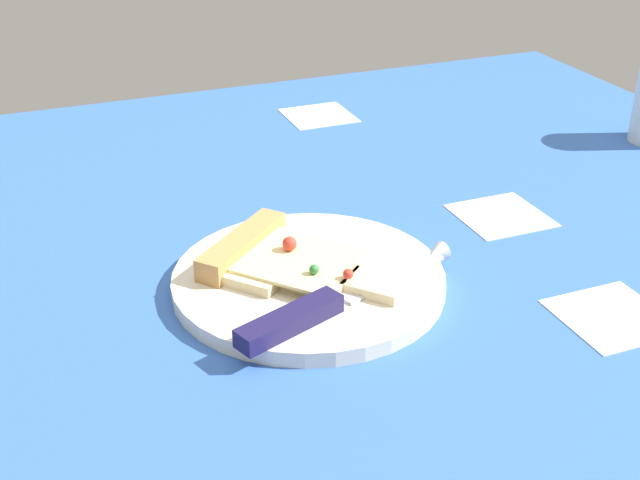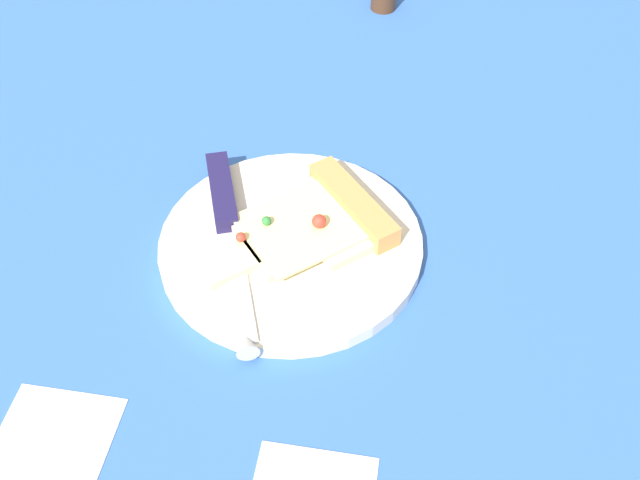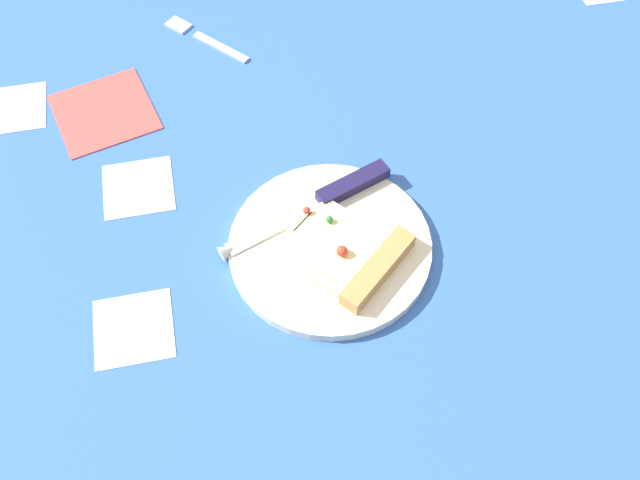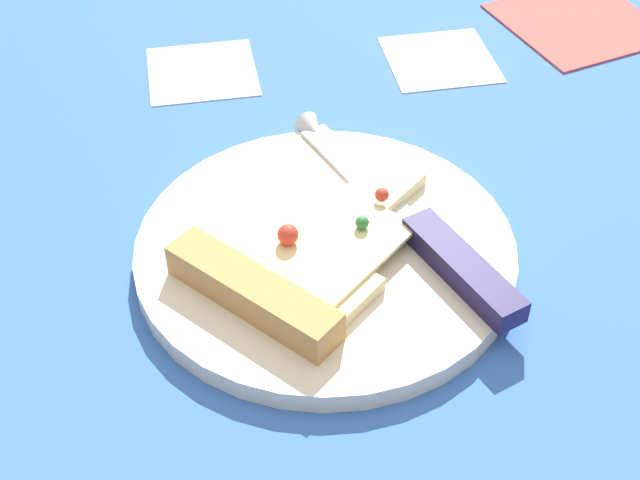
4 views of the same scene
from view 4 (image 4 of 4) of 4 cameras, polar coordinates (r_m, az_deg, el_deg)
The scene contains 5 objects.
ground_plane at distance 60.15cm, azimuth 7.90°, elevation -2.38°, with size 134.42×134.42×3.00cm.
plate at distance 58.18cm, azimuth 0.33°, elevation -0.72°, with size 24.79×24.79×1.44cm, color silver.
pizza_slice at distance 55.66cm, azimuth -1.33°, elevation -1.05°, with size 18.24×17.31×2.64cm.
knife at distance 58.21cm, azimuth 6.28°, elevation 0.77°, with size 10.39×23.21×2.45cm.
napkin at distance 87.08cm, azimuth 16.27°, elevation 13.32°, with size 13.00×13.00×0.40cm, color #E54C47.
Camera 4 is at (-15.74, -39.73, 40.81)cm, focal length 49.95 mm.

